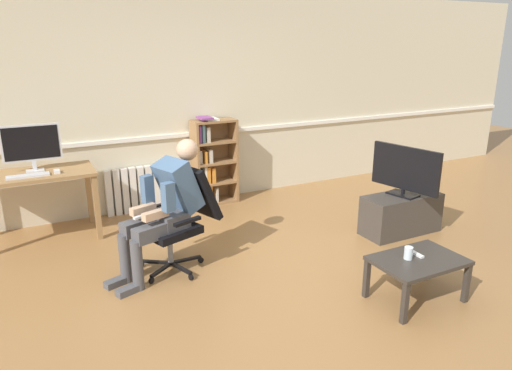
% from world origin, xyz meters
% --- Properties ---
extents(ground_plane, '(18.00, 18.00, 0.00)m').
position_xyz_m(ground_plane, '(0.00, 0.00, 0.00)').
color(ground_plane, olive).
extents(back_wall, '(12.00, 0.13, 2.70)m').
position_xyz_m(back_wall, '(0.00, 2.65, 1.35)').
color(back_wall, beige).
rests_on(back_wall, ground_plane).
extents(computer_desk, '(1.29, 0.64, 0.76)m').
position_xyz_m(computer_desk, '(-1.86, 2.15, 0.65)').
color(computer_desk, '#9E7547').
rests_on(computer_desk, ground_plane).
extents(imac_monitor, '(0.58, 0.14, 0.50)m').
position_xyz_m(imac_monitor, '(-1.79, 2.23, 1.04)').
color(imac_monitor, silver).
rests_on(imac_monitor, computer_desk).
extents(keyboard, '(0.41, 0.12, 0.02)m').
position_xyz_m(keyboard, '(-1.87, 2.01, 0.77)').
color(keyboard, silver).
rests_on(keyboard, computer_desk).
extents(computer_mouse, '(0.06, 0.10, 0.03)m').
position_xyz_m(computer_mouse, '(-1.59, 2.03, 0.77)').
color(computer_mouse, white).
rests_on(computer_mouse, computer_desk).
extents(bookshelf, '(0.57, 0.29, 1.16)m').
position_xyz_m(bookshelf, '(0.31, 2.44, 0.55)').
color(bookshelf, olive).
rests_on(bookshelf, ground_plane).
extents(radiator, '(0.97, 0.08, 0.58)m').
position_xyz_m(radiator, '(-0.56, 2.54, 0.29)').
color(radiator, white).
rests_on(radiator, ground_plane).
extents(office_chair, '(0.82, 0.68, 0.97)m').
position_xyz_m(office_chair, '(-0.63, 0.86, 0.52)').
color(office_chair, black).
rests_on(office_chair, ground_plane).
extents(person_seated, '(0.99, 0.60, 1.23)m').
position_xyz_m(person_seated, '(-0.81, 0.80, 0.65)').
color(person_seated, '#4C4C51').
rests_on(person_seated, ground_plane).
extents(tv_stand, '(0.90, 0.38, 0.45)m').
position_xyz_m(tv_stand, '(1.80, 0.50, 0.22)').
color(tv_stand, '#3D3833').
rests_on(tv_stand, ground_plane).
extents(tv_screen, '(0.26, 0.81, 0.55)m').
position_xyz_m(tv_screen, '(1.80, 0.50, 0.73)').
color(tv_screen, black).
rests_on(tv_screen, tv_stand).
extents(coffee_table, '(0.74, 0.50, 0.37)m').
position_xyz_m(coffee_table, '(0.88, -0.65, 0.32)').
color(coffee_table, '#332D28').
rests_on(coffee_table, ground_plane).
extents(drinking_glass, '(0.07, 0.07, 0.10)m').
position_xyz_m(drinking_glass, '(0.80, -0.61, 0.43)').
color(drinking_glass, silver).
rests_on(drinking_glass, coffee_table).
extents(spare_remote, '(0.04, 0.15, 0.02)m').
position_xyz_m(spare_remote, '(0.92, -0.58, 0.38)').
color(spare_remote, white).
rests_on(spare_remote, coffee_table).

